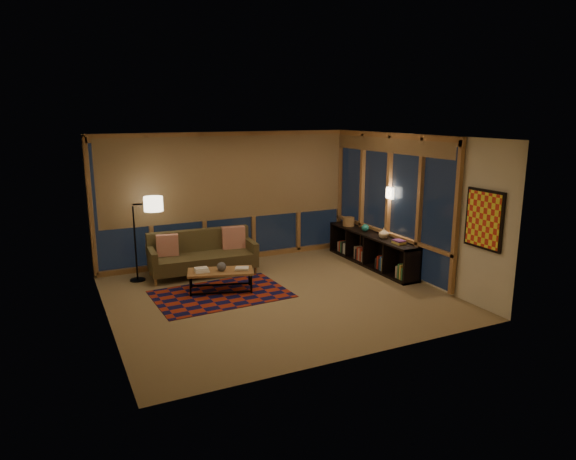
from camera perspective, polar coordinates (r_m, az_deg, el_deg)
name	(u,v)px	position (r m, az deg, el deg)	size (l,w,h in m)	color
floor	(277,296)	(8.89, -1.21, -7.35)	(5.50, 5.00, 0.01)	#A18A55
ceiling	(276,137)	(8.34, -1.29, 10.32)	(5.50, 5.00, 0.01)	white
walls	(277,219)	(8.51, -1.25, 1.21)	(5.51, 5.01, 2.70)	beige
window_wall_back	(229,198)	(10.74, -6.60, 3.58)	(5.30, 0.16, 2.60)	#9C613C
window_wall_right	(387,202)	(10.37, 11.00, 3.09)	(0.16, 3.70, 2.60)	#9C613C
wall_art	(484,219)	(8.56, 20.92, 1.10)	(0.06, 0.74, 0.94)	red
wall_sconce	(390,193)	(10.18, 11.27, 4.04)	(0.12, 0.18, 0.22)	#F5E6BD
sofa	(203,254)	(10.04, -9.45, -2.65)	(2.01, 0.81, 0.82)	#463A22
pillow_left	(167,246)	(9.99, -13.25, -1.69)	(0.41, 0.14, 0.41)	#B12316
pillow_right	(233,237)	(10.33, -6.09, -0.78)	(0.46, 0.15, 0.46)	#B12316
area_rug	(221,294)	(9.04, -7.46, -7.06)	(2.25, 1.50, 0.01)	maroon
coffee_table	(221,281)	(9.13, -7.49, -5.63)	(1.13, 0.52, 0.38)	#9C613C
book_stack_a	(202,270)	(9.05, -9.57, -4.39)	(0.25, 0.20, 0.07)	white
book_stack_b	(242,268)	(9.07, -5.12, -4.28)	(0.26, 0.20, 0.05)	white
ceramic_pot	(222,266)	(9.04, -7.40, -4.03)	(0.16, 0.16, 0.16)	black
floor_lamp	(135,239)	(9.87, -16.64, -1.00)	(0.53, 0.35, 1.59)	black
bookshelf	(371,250)	(10.65, 9.22, -2.17)	(0.40, 2.67, 0.67)	black
basket	(349,222)	(11.23, 6.75, 0.93)	(0.25, 0.25, 0.19)	#9B7448
teal_bowl	(365,228)	(10.75, 8.58, 0.24)	(0.16, 0.16, 0.16)	#186A61
vase	(384,233)	(10.23, 10.60, -0.33)	(0.20, 0.20, 0.21)	tan
shelf_book_stack	(399,242)	(9.87, 12.21, -1.32)	(0.16, 0.22, 0.06)	white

